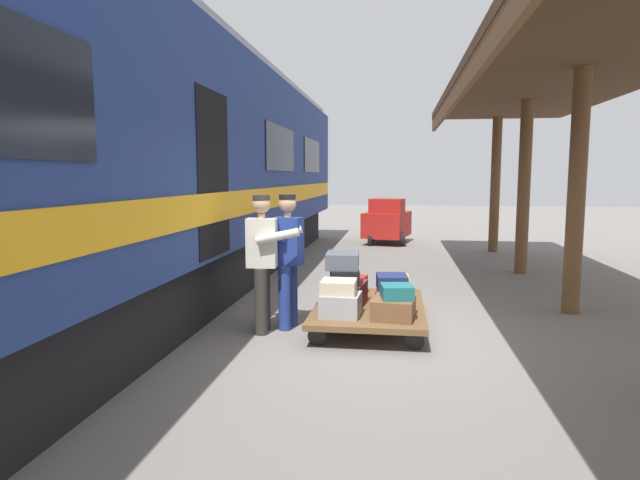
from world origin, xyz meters
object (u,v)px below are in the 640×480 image
(suitcase_burgundy_valise, at_px, (345,293))
(suitcase_maroon_trunk, at_px, (394,297))
(suitcase_gray_aluminum, at_px, (341,305))
(suitcase_cream_canvas, at_px, (339,287))
(suitcase_navy_fabric, at_px, (392,282))
(baggage_tug, at_px, (387,222))
(suitcase_slate_roller, at_px, (343,260))
(luggage_cart, at_px, (369,308))
(porter_in_overalls, at_px, (286,256))
(suitcase_black_hardshell, at_px, (344,276))
(train_car, at_px, (98,166))
(porter_by_door, at_px, (264,259))
(suitcase_teal_softside, at_px, (397,292))
(suitcase_brown_leather, at_px, (394,308))
(suitcase_yellow_case, at_px, (394,286))
(suitcase_red_plastic, at_px, (349,286))

(suitcase_burgundy_valise, distance_m, suitcase_maroon_trunk, 0.62)
(suitcase_gray_aluminum, distance_m, suitcase_cream_canvas, 0.21)
(suitcase_navy_fabric, relative_size, baggage_tug, 0.23)
(suitcase_maroon_trunk, bearing_deg, suitcase_slate_roller, -0.86)
(luggage_cart, height_order, porter_in_overalls, porter_in_overalls)
(suitcase_black_hardshell, bearing_deg, suitcase_cream_canvas, 88.58)
(suitcase_gray_aluminum, xyz_separation_m, baggage_tug, (-0.36, -9.31, 0.21))
(suitcase_black_hardshell, height_order, suitcase_slate_roller, suitcase_slate_roller)
(train_car, relative_size, luggage_cart, 10.11)
(suitcase_black_hardshell, bearing_deg, porter_by_door, 23.29)
(suitcase_maroon_trunk, xyz_separation_m, porter_by_door, (1.59, 0.44, 0.53))
(suitcase_burgundy_valise, height_order, suitcase_gray_aluminum, suitcase_burgundy_valise)
(suitcase_teal_softside, bearing_deg, suitcase_maroon_trunk, -86.79)
(suitcase_gray_aluminum, height_order, suitcase_slate_roller, suitcase_slate_roller)
(suitcase_brown_leather, distance_m, suitcase_yellow_case, 1.18)
(suitcase_teal_softside, relative_size, suitcase_slate_roller, 0.69)
(luggage_cart, xyz_separation_m, suitcase_maroon_trunk, (-0.31, 0.00, 0.15))
(suitcase_maroon_trunk, bearing_deg, suitcase_brown_leather, 90.00)
(suitcase_navy_fabric, relative_size, porter_by_door, 0.25)
(suitcase_gray_aluminum, xyz_separation_m, porter_by_door, (0.97, -0.15, 0.51))
(train_car, relative_size, suitcase_navy_fabric, 50.37)
(suitcase_gray_aluminum, xyz_separation_m, suitcase_navy_fabric, (-0.59, -0.55, 0.18))
(suitcase_black_hardshell, bearing_deg, suitcase_maroon_trunk, -177.45)
(suitcase_slate_roller, bearing_deg, suitcase_teal_softside, 138.44)
(luggage_cart, xyz_separation_m, suitcase_burgundy_valise, (0.31, 0.00, 0.18))
(suitcase_brown_leather, height_order, suitcase_red_plastic, suitcase_red_plastic)
(suitcase_cream_canvas, bearing_deg, train_car, -1.85)
(train_car, xyz_separation_m, suitcase_burgundy_valise, (-3.07, -0.47, -1.64))
(luggage_cart, bearing_deg, baggage_tug, -90.30)
(suitcase_teal_softside, bearing_deg, suitcase_red_plastic, -61.24)
(suitcase_gray_aluminum, relative_size, suitcase_yellow_case, 0.88)
(suitcase_gray_aluminum, distance_m, suitcase_yellow_case, 1.33)
(suitcase_navy_fabric, xyz_separation_m, porter_by_door, (1.56, 0.41, 0.32))
(porter_in_overalls, bearing_deg, suitcase_yellow_case, -149.61)
(suitcase_maroon_trunk, relative_size, porter_in_overalls, 0.36)
(suitcase_gray_aluminum, xyz_separation_m, suitcase_yellow_case, (-0.62, -1.18, 0.00))
(suitcase_teal_softside, height_order, suitcase_slate_roller, suitcase_slate_roller)
(suitcase_cream_canvas, xyz_separation_m, suitcase_slate_roller, (0.01, -0.58, 0.23))
(suitcase_red_plastic, distance_m, suitcase_teal_softside, 1.38)
(suitcase_yellow_case, height_order, baggage_tug, baggage_tug)
(suitcase_slate_roller, bearing_deg, suitcase_gray_aluminum, 93.80)
(suitcase_brown_leather, relative_size, suitcase_burgundy_valise, 0.91)
(suitcase_maroon_trunk, bearing_deg, suitcase_red_plastic, -43.42)
(suitcase_teal_softside, bearing_deg, baggage_tug, -88.16)
(suitcase_maroon_trunk, bearing_deg, suitcase_teal_softside, 93.21)
(suitcase_yellow_case, height_order, porter_by_door, porter_by_door)
(suitcase_gray_aluminum, bearing_deg, luggage_cart, -117.85)
(baggage_tug, bearing_deg, train_car, 69.58)
(suitcase_navy_fabric, bearing_deg, luggage_cart, -7.04)
(suitcase_red_plastic, bearing_deg, porter_in_overalls, 47.35)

